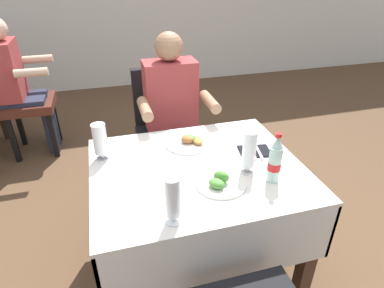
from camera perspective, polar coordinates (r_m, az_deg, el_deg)
ground_plane at (r=2.20m, az=2.93°, el=-19.33°), size 11.00×11.00×0.00m
main_dining_table at (r=1.77m, az=0.89°, el=-8.63°), size 1.07×0.89×0.73m
chair_far_diner_seat at (r=2.46m, az=-4.66°, el=2.99°), size 0.44×0.50×0.97m
seated_diner_far at (r=2.30m, az=-3.40°, el=5.40°), size 0.50×0.46×1.26m
plate_near_camera at (r=1.54m, az=4.98°, el=-6.65°), size 0.25×0.25×0.07m
plate_far_diner at (r=1.86m, az=-0.53°, el=0.42°), size 0.26×0.26×0.05m
beer_glass_left at (r=1.29m, az=-3.40°, el=-9.85°), size 0.07×0.07×0.21m
beer_glass_middle at (r=1.59m, az=10.00°, el=-1.45°), size 0.07×0.07×0.23m
beer_glass_right at (r=1.75m, az=-15.84°, el=0.43°), size 0.07×0.07×0.20m
cola_bottle_primary at (r=1.56m, az=14.40°, el=-2.84°), size 0.06×0.06×0.25m
napkin_cutlery_set at (r=1.82m, az=10.94°, el=-1.21°), size 0.19×0.20×0.01m
background_chair_right at (r=3.38m, az=-28.53°, el=7.01°), size 0.50×0.44×0.97m
background_patron at (r=3.32m, az=-28.37°, el=9.63°), size 0.46×0.50×1.26m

